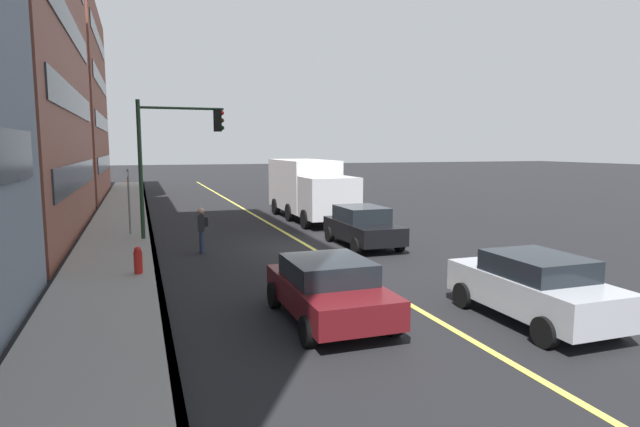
% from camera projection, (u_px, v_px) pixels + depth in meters
% --- Properties ---
extents(ground, '(200.00, 200.00, 0.00)m').
position_uv_depth(ground, '(310.00, 247.00, 19.80)').
color(ground, black).
extents(sidewalk_slab, '(80.00, 2.80, 0.15)m').
position_uv_depth(sidewalk_slab, '(113.00, 258.00, 17.53)').
color(sidewalk_slab, gray).
rests_on(sidewalk_slab, ground).
extents(curb_edge, '(80.00, 0.16, 0.15)m').
position_uv_depth(curb_edge, '(154.00, 255.00, 17.96)').
color(curb_edge, slate).
rests_on(curb_edge, ground).
extents(lane_stripe_center, '(80.00, 0.16, 0.01)m').
position_uv_depth(lane_stripe_center, '(310.00, 247.00, 19.80)').
color(lane_stripe_center, '#D8CC4C').
rests_on(lane_stripe_center, ground).
extents(building_glass_right, '(17.75, 8.13, 14.50)m').
position_uv_depth(building_glass_right, '(43.00, 101.00, 39.40)').
color(building_glass_right, brown).
rests_on(building_glass_right, ground).
extents(car_black, '(4.13, 1.91, 1.52)m').
position_uv_depth(car_black, '(362.00, 226.00, 19.98)').
color(car_black, black).
rests_on(car_black, ground).
extents(car_maroon, '(3.94, 2.01, 1.35)m').
position_uv_depth(car_maroon, '(329.00, 288.00, 11.40)').
color(car_maroon, '#591116').
rests_on(car_maroon, ground).
extents(car_silver, '(3.99, 1.90, 1.48)m').
position_uv_depth(car_silver, '(534.00, 287.00, 11.29)').
color(car_silver, '#A8AAB2').
rests_on(car_silver, ground).
extents(truck_white, '(8.12, 2.61, 3.09)m').
position_uv_depth(truck_white, '(308.00, 188.00, 27.48)').
color(truck_white, silver).
rests_on(truck_white, ground).
extents(pedestrian_with_backpack, '(0.42, 0.42, 1.62)m').
position_uv_depth(pedestrian_with_backpack, '(202.00, 227.00, 18.67)').
color(pedestrian_with_backpack, '#262D4C').
rests_on(pedestrian_with_backpack, ground).
extents(traffic_light_mast, '(0.28, 3.40, 5.60)m').
position_uv_depth(traffic_light_mast, '(173.00, 146.00, 20.84)').
color(traffic_light_mast, '#1E3823').
rests_on(traffic_light_mast, ground).
extents(street_sign_post, '(0.60, 0.08, 2.86)m').
position_uv_depth(street_sign_post, '(129.00, 198.00, 21.76)').
color(street_sign_post, slate).
rests_on(street_sign_post, ground).
extents(fire_hydrant, '(0.24, 0.24, 0.94)m').
position_uv_depth(fire_hydrant, '(138.00, 263.00, 15.05)').
color(fire_hydrant, red).
rests_on(fire_hydrant, ground).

